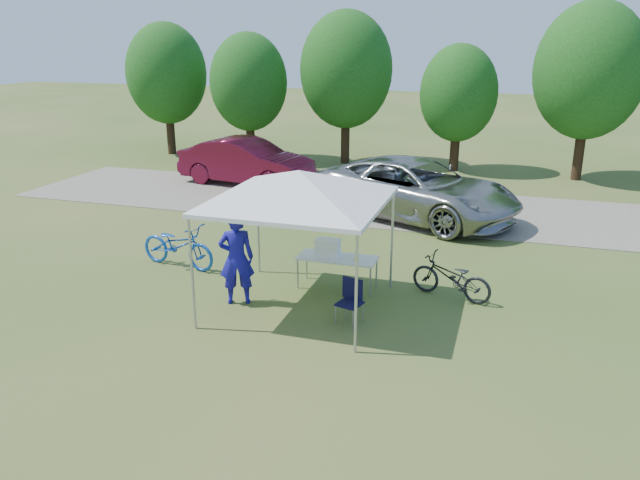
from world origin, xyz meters
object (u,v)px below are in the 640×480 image
(bike_blue, at_px, (178,245))
(minivan, at_px, (416,189))
(sedan, at_px, (247,162))
(cooler, at_px, (328,248))
(folding_table, at_px, (337,259))
(cyclist, at_px, (236,258))
(folding_chair, at_px, (351,297))
(bike_dark, at_px, (451,277))

(bike_blue, relative_size, minivan, 0.32)
(bike_blue, bearing_deg, sedan, 22.82)
(cooler, xyz_separation_m, bike_blue, (-3.62, 0.10, -0.35))
(folding_table, xyz_separation_m, cyclist, (-1.67, -1.35, 0.31))
(cyclist, distance_m, bike_blue, 2.63)
(bike_blue, distance_m, minivan, 7.26)
(folding_chair, height_order, cooler, cooler)
(cooler, bearing_deg, minivan, 81.06)
(folding_chair, bearing_deg, folding_table, 130.34)
(folding_table, distance_m, bike_blue, 3.83)
(minivan, relative_size, sedan, 1.24)
(folding_table, relative_size, cooler, 3.27)
(folding_chair, bearing_deg, sedan, 138.78)
(minivan, bearing_deg, cooler, -166.15)
(cooler, bearing_deg, folding_chair, -58.92)
(cyclist, bearing_deg, folding_chair, 151.55)
(bike_blue, relative_size, bike_dark, 1.17)
(sedan, bearing_deg, folding_chair, -138.20)
(folding_chair, bearing_deg, bike_dark, 60.42)
(cyclist, xyz_separation_m, sedan, (-4.03, 9.60, -0.12))
(folding_table, distance_m, cooler, 0.31)
(bike_blue, bearing_deg, minivan, -28.72)
(cyclist, height_order, bike_dark, cyclist)
(folding_chair, relative_size, cyclist, 0.43)
(folding_table, relative_size, cyclist, 0.88)
(folding_table, bearing_deg, sedan, 124.65)
(bike_blue, xyz_separation_m, bike_dark, (6.17, 0.05, -0.07))
(folding_table, relative_size, folding_chair, 2.02)
(bike_blue, distance_m, sedan, 8.37)
(bike_dark, bearing_deg, minivan, -146.43)
(cooler, xyz_separation_m, bike_dark, (2.56, 0.15, -0.42))
(cyclist, xyz_separation_m, bike_dark, (4.02, 1.50, -0.50))
(folding_chair, xyz_separation_m, sedan, (-6.39, 9.75, 0.35))
(cyclist, relative_size, bike_blue, 0.96)
(cooler, height_order, sedan, sedan)
(folding_table, bearing_deg, folding_chair, -65.17)
(folding_table, bearing_deg, bike_blue, 178.49)
(folding_table, bearing_deg, bike_dark, 3.68)
(folding_chair, height_order, sedan, sedan)
(cooler, distance_m, bike_blue, 3.63)
(bike_dark, bearing_deg, folding_chair, -27.87)
(cooler, xyz_separation_m, cyclist, (-1.46, -1.35, 0.08))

